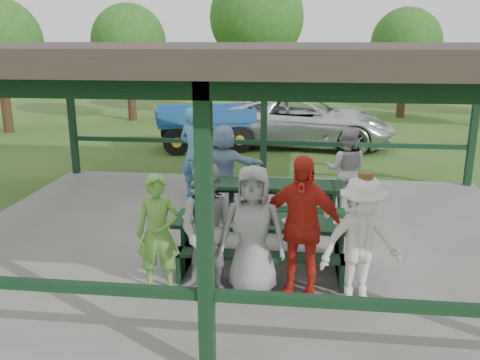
# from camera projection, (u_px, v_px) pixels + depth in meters

# --- Properties ---
(ground) EXTENTS (90.00, 90.00, 0.00)m
(ground) POSITION_uv_depth(u_px,v_px,m) (247.00, 241.00, 8.87)
(ground) COLOR #294F18
(ground) RESTS_ON ground
(concrete_slab) EXTENTS (10.00, 8.00, 0.10)m
(concrete_slab) POSITION_uv_depth(u_px,v_px,m) (247.00, 239.00, 8.86)
(concrete_slab) COLOR slate
(concrete_slab) RESTS_ON ground
(pavilion_structure) EXTENTS (10.60, 8.60, 3.24)m
(pavilion_structure) POSITION_uv_depth(u_px,v_px,m) (248.00, 55.00, 8.02)
(pavilion_structure) COLOR black
(pavilion_structure) RESTS_ON concrete_slab
(picnic_table_near) EXTENTS (2.62, 1.39, 0.75)m
(picnic_table_near) POSITION_uv_depth(u_px,v_px,m) (263.00, 237.00, 7.53)
(picnic_table_near) COLOR black
(picnic_table_near) RESTS_ON concrete_slab
(picnic_table_far) EXTENTS (2.75, 1.39, 0.75)m
(picnic_table_far) POSITION_uv_depth(u_px,v_px,m) (268.00, 197.00, 9.45)
(picnic_table_far) COLOR black
(picnic_table_far) RESTS_ON concrete_slab
(table_setting) EXTENTS (2.44, 0.45, 0.10)m
(table_setting) POSITION_uv_depth(u_px,v_px,m) (274.00, 218.00, 7.45)
(table_setting) COLOR white
(table_setting) RESTS_ON picnic_table_near
(contestant_green) EXTENTS (0.64, 0.46, 1.62)m
(contestant_green) POSITION_uv_depth(u_px,v_px,m) (158.00, 233.00, 6.77)
(contestant_green) COLOR #5FA43C
(contestant_green) RESTS_ON concrete_slab
(contestant_grey_left) EXTENTS (0.92, 0.75, 1.79)m
(contestant_grey_left) POSITION_uv_depth(u_px,v_px,m) (210.00, 231.00, 6.64)
(contestant_grey_left) COLOR gray
(contestant_grey_left) RESTS_ON concrete_slab
(contestant_grey_mid) EXTENTS (0.87, 0.58, 1.77)m
(contestant_grey_mid) POSITION_uv_depth(u_px,v_px,m) (253.00, 231.00, 6.65)
(contestant_grey_mid) COLOR gray
(contestant_grey_mid) RESTS_ON concrete_slab
(contestant_red) EXTENTS (1.19, 0.67, 1.92)m
(contestant_red) POSITION_uv_depth(u_px,v_px,m) (300.00, 227.00, 6.60)
(contestant_red) COLOR red
(contestant_red) RESTS_ON concrete_slab
(contestant_white_fedora) EXTENTS (1.24, 0.95, 1.75)m
(contestant_white_fedora) POSITION_uv_depth(u_px,v_px,m) (361.00, 242.00, 6.39)
(contestant_white_fedora) COLOR silver
(contestant_white_fedora) RESTS_ON concrete_slab
(spectator_lblue) EXTENTS (1.62, 0.64, 1.71)m
(spectator_lblue) POSITION_uv_depth(u_px,v_px,m) (224.00, 166.00, 10.15)
(spectator_lblue) COLOR #7D9BC1
(spectator_lblue) RESTS_ON concrete_slab
(spectator_blue) EXTENTS (0.84, 0.72, 1.96)m
(spectator_blue) POSITION_uv_depth(u_px,v_px,m) (194.00, 153.00, 10.79)
(spectator_blue) COLOR teal
(spectator_blue) RESTS_ON concrete_slab
(spectator_grey) EXTENTS (0.93, 0.79, 1.69)m
(spectator_grey) POSITION_uv_depth(u_px,v_px,m) (346.00, 170.00, 9.91)
(spectator_grey) COLOR #9C9C9F
(spectator_grey) RESTS_ON concrete_slab
(pickup_truck) EXTENTS (6.07, 3.26, 1.62)m
(pickup_truck) POSITION_uv_depth(u_px,v_px,m) (303.00, 121.00, 16.61)
(pickup_truck) COLOR silver
(pickup_truck) RESTS_ON ground
(farm_trailer) EXTENTS (4.15, 2.55, 1.45)m
(farm_trailer) POSITION_uv_depth(u_px,v_px,m) (205.00, 126.00, 16.19)
(farm_trailer) COLOR #19498B
(farm_trailer) RESTS_ON ground
(tree_far_left) EXTENTS (3.11, 3.11, 4.86)m
(tree_far_left) POSITION_uv_depth(u_px,v_px,m) (129.00, 42.00, 21.21)
(tree_far_left) COLOR #312113
(tree_far_left) RESTS_ON ground
(tree_left) EXTENTS (4.04, 4.04, 6.32)m
(tree_left) POSITION_uv_depth(u_px,v_px,m) (257.00, 18.00, 21.79)
(tree_left) COLOR #312113
(tree_left) RESTS_ON ground
(tree_mid) EXTENTS (3.04, 3.04, 4.76)m
(tree_mid) POSITION_uv_depth(u_px,v_px,m) (406.00, 44.00, 22.07)
(tree_mid) COLOR #312113
(tree_mid) RESTS_ON ground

